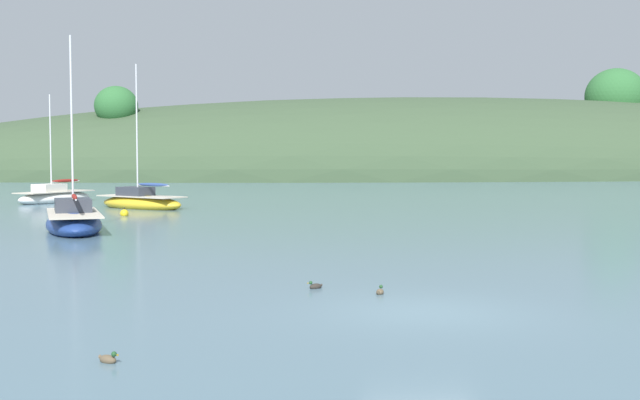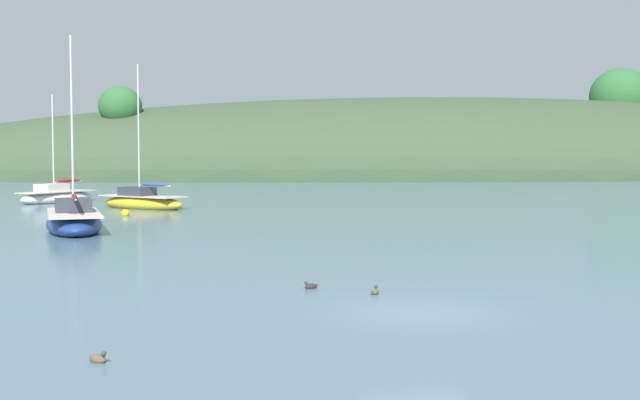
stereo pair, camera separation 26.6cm
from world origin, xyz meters
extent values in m
plane|color=slate|center=(0.00, 0.00, 0.00)|extent=(400.00, 400.00, 0.00)
ellipsoid|color=#384C33|center=(25.00, 86.75, 0.00)|extent=(150.00, 36.00, 20.06)
ellipsoid|color=#2D6633|center=(46.17, 86.62, 10.35)|extent=(7.96, 7.23, 7.23)
ellipsoid|color=#2D6633|center=(-16.52, 80.22, 8.44)|extent=(4.93, 4.48, 4.48)
ellipsoid|color=gold|center=(-9.18, 32.85, 0.27)|extent=(6.00, 5.57, 0.98)
cube|color=beige|center=(-9.18, 32.85, 0.71)|extent=(5.52, 5.12, 0.06)
cube|color=#333842|center=(-9.55, 33.16, 0.98)|extent=(2.37, 2.30, 0.54)
cylinder|color=silver|center=(-9.41, 33.04, 4.60)|extent=(0.09, 0.09, 7.78)
cylinder|color=silver|center=(-8.44, 32.21, 1.37)|extent=(2.00, 1.73, 0.07)
ellipsoid|color=#2D4784|center=(-8.44, 32.21, 1.42)|extent=(2.00, 1.76, 0.20)
ellipsoid|color=white|center=(-15.40, 39.19, 0.26)|extent=(5.05, 6.06, 0.95)
cube|color=beige|center=(-15.40, 39.19, 0.69)|extent=(4.65, 5.57, 0.06)
cube|color=silver|center=(-15.67, 38.79, 0.96)|extent=(2.17, 2.32, 0.53)
cylinder|color=silver|center=(-15.57, 38.94, 3.87)|extent=(0.09, 0.09, 6.36)
cylinder|color=silver|center=(-14.86, 39.97, 1.35)|extent=(1.48, 2.10, 0.07)
ellipsoid|color=maroon|center=(-14.86, 39.97, 1.40)|extent=(1.53, 2.09, 0.20)
ellipsoid|color=navy|center=(-10.66, 18.99, 0.30)|extent=(3.66, 7.05, 1.08)
cube|color=beige|center=(-10.66, 18.99, 0.78)|extent=(3.37, 6.49, 0.06)
cube|color=#333842|center=(-10.77, 19.51, 1.07)|extent=(1.91, 2.42, 0.58)
cylinder|color=silver|center=(-10.73, 19.31, 4.55)|extent=(0.09, 0.09, 7.54)
cylinder|color=silver|center=(-10.43, 17.94, 1.48)|extent=(0.67, 2.77, 0.07)
ellipsoid|color=maroon|center=(-10.43, 17.94, 1.53)|extent=(0.77, 2.69, 0.20)
sphere|color=yellow|center=(-9.52, 27.22, 0.12)|extent=(0.44, 0.44, 0.44)
cylinder|color=black|center=(-9.52, 27.22, 0.39)|extent=(0.04, 0.04, 0.10)
ellipsoid|color=brown|center=(-6.17, -3.62, 0.04)|extent=(0.38, 0.35, 0.16)
sphere|color=#1E4723|center=(-6.06, -3.71, 0.16)|extent=(0.09, 0.09, 0.09)
cone|color=gold|center=(-6.01, -3.75, 0.15)|extent=(0.06, 0.06, 0.04)
cone|color=brown|center=(-6.29, -3.52, 0.08)|extent=(0.10, 0.10, 0.08)
ellipsoid|color=brown|center=(-0.55, 2.27, 0.04)|extent=(0.29, 0.38, 0.16)
sphere|color=#1E4723|center=(-0.50, 2.41, 0.16)|extent=(0.09, 0.09, 0.09)
cone|color=gold|center=(-0.48, 2.47, 0.15)|extent=(0.05, 0.05, 0.04)
cone|color=brown|center=(-0.61, 2.13, 0.08)|extent=(0.09, 0.10, 0.08)
ellipsoid|color=#2D2823|center=(-2.01, 3.26, 0.04)|extent=(0.38, 0.31, 0.16)
sphere|color=#1E4723|center=(-2.14, 3.19, 0.16)|extent=(0.09, 0.09, 0.09)
cone|color=gold|center=(-2.20, 3.17, 0.15)|extent=(0.06, 0.05, 0.04)
cone|color=#2D2823|center=(-1.87, 3.33, 0.08)|extent=(0.10, 0.10, 0.08)
camera|label=1|loc=(-4.24, -17.43, 3.48)|focal=47.04mm
camera|label=2|loc=(-3.98, -17.46, 3.48)|focal=47.04mm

